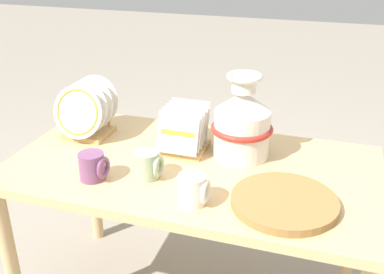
# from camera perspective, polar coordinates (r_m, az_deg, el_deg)

# --- Properties ---
(display_table) EXTENTS (1.35, 0.73, 0.70)m
(display_table) POSITION_cam_1_polar(r_m,az_deg,el_deg) (1.70, 0.00, -5.98)
(display_table) COLOR tan
(display_table) RESTS_ON ground_plane
(ceramic_vase) EXTENTS (0.23, 0.23, 0.32)m
(ceramic_vase) POSITION_cam_1_polar(r_m,az_deg,el_deg) (1.67, 6.39, 1.84)
(ceramic_vase) COLOR white
(ceramic_vase) RESTS_ON display_table
(dish_rack_round_plates) EXTENTS (0.22, 0.21, 0.23)m
(dish_rack_round_plates) POSITION_cam_1_polar(r_m,az_deg,el_deg) (1.89, -13.30, 2.80)
(dish_rack_round_plates) COLOR tan
(dish_rack_round_plates) RESTS_ON display_table
(dish_rack_square_plates) EXTENTS (0.17, 0.19, 0.18)m
(dish_rack_square_plates) POSITION_cam_1_polar(r_m,az_deg,el_deg) (1.73, -1.02, 0.26)
(dish_rack_square_plates) COLOR tan
(dish_rack_square_plates) RESTS_ON display_table
(wicker_charger_stack) EXTENTS (0.33, 0.33, 0.03)m
(wicker_charger_stack) POSITION_cam_1_polar(r_m,az_deg,el_deg) (1.44, 11.64, -8.06)
(wicker_charger_stack) COLOR olive
(wicker_charger_stack) RESTS_ON display_table
(mug_cream_glaze) EXTENTS (0.10, 0.09, 0.10)m
(mug_cream_glaze) POSITION_cam_1_polar(r_m,az_deg,el_deg) (1.41, 0.18, -6.73)
(mug_cream_glaze) COLOR silver
(mug_cream_glaze) RESTS_ON display_table
(mug_sage_glaze) EXTENTS (0.10, 0.09, 0.10)m
(mug_sage_glaze) POSITION_cam_1_polar(r_m,az_deg,el_deg) (1.56, -5.62, -3.55)
(mug_sage_glaze) COLOR #9EB28E
(mug_sage_glaze) RESTS_ON display_table
(mug_plum_glaze) EXTENTS (0.10, 0.09, 0.10)m
(mug_plum_glaze) POSITION_cam_1_polar(r_m,az_deg,el_deg) (1.58, -12.44, -3.67)
(mug_plum_glaze) COLOR #7A4770
(mug_plum_glaze) RESTS_ON display_table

